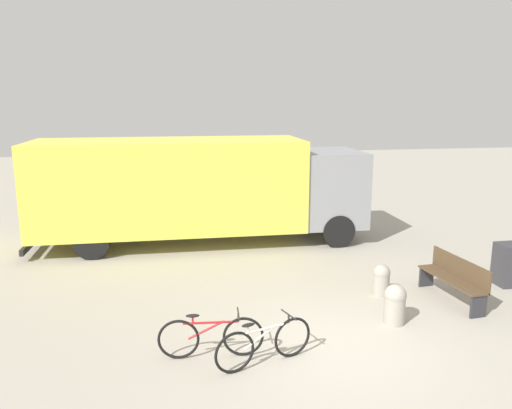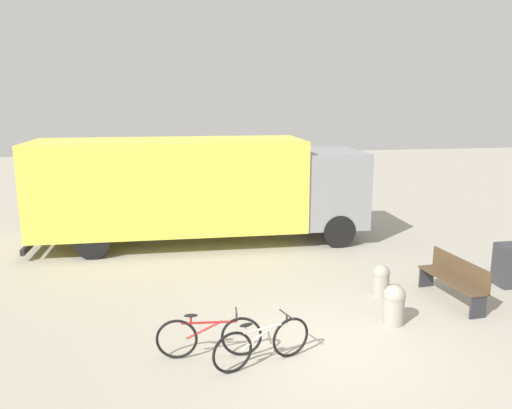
{
  "view_description": "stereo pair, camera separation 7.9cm",
  "coord_description": "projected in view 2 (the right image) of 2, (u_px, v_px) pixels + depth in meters",
  "views": [
    {
      "loc": [
        -2.63,
        -7.24,
        4.1
      ],
      "look_at": [
        -0.57,
        4.26,
        1.58
      ],
      "focal_mm": 35.0,
      "sensor_mm": 36.0,
      "label": 1
    },
    {
      "loc": [
        -2.56,
        -7.26,
        4.1
      ],
      "look_at": [
        -0.57,
        4.26,
        1.58
      ],
      "focal_mm": 35.0,
      "sensor_mm": 36.0,
      "label": 2
    }
  ],
  "objects": [
    {
      "name": "bollard_far_bench",
      "position": [
        381.0,
        279.0,
        10.49
      ],
      "size": [
        0.36,
        0.36,
        0.67
      ],
      "color": "#9E998C",
      "rests_on": "ground"
    },
    {
      "name": "bollard_near_bench",
      "position": [
        394.0,
        303.0,
        9.15
      ],
      "size": [
        0.4,
        0.4,
        0.75
      ],
      "color": "#9E998C",
      "rests_on": "ground"
    },
    {
      "name": "delivery_truck",
      "position": [
        198.0,
        186.0,
        14.08
      ],
      "size": [
        9.3,
        2.57,
        2.95
      ],
      "rotation": [
        0.0,
        0.0,
        -0.01
      ],
      "color": "#EAE04C",
      "rests_on": "ground"
    },
    {
      "name": "utility_box",
      "position": [
        512.0,
        265.0,
        11.02
      ],
      "size": [
        0.64,
        0.51,
        0.94
      ],
      "color": "#38383D",
      "rests_on": "ground"
    },
    {
      "name": "bicycle_near",
      "position": [
        209.0,
        336.0,
        7.97
      ],
      "size": [
        1.7,
        0.44,
        0.75
      ],
      "rotation": [
        0.0,
        0.0,
        -0.08
      ],
      "color": "black",
      "rests_on": "ground"
    },
    {
      "name": "ground_plane",
      "position": [
        333.0,
        349.0,
        8.28
      ],
      "size": [
        60.0,
        60.0,
        0.0
      ],
      "primitive_type": "plane",
      "color": "#A8A091"
    },
    {
      "name": "park_bench",
      "position": [
        454.0,
        278.0,
        10.15
      ],
      "size": [
        0.56,
        1.81,
        0.9
      ],
      "rotation": [
        0.0,
        0.0,
        1.66
      ],
      "color": "brown",
      "rests_on": "ground"
    },
    {
      "name": "bicycle_middle",
      "position": [
        262.0,
        343.0,
        7.75
      ],
      "size": [
        1.63,
        0.64,
        0.75
      ],
      "rotation": [
        0.0,
        0.0,
        0.32
      ],
      "color": "black",
      "rests_on": "ground"
    }
  ]
}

